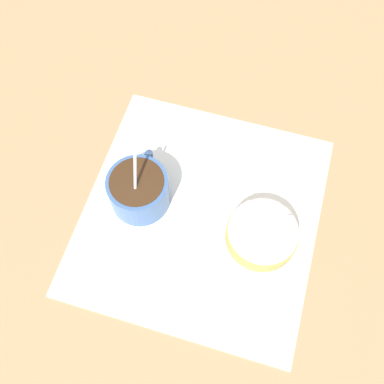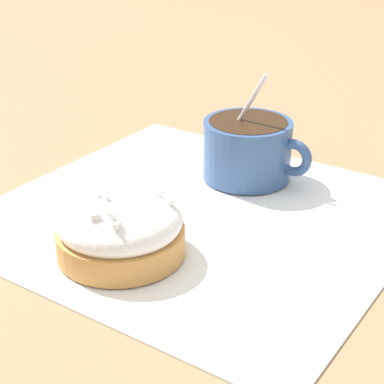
% 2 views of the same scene
% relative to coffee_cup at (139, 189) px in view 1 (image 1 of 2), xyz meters
% --- Properties ---
extents(ground_plane, '(3.00, 3.00, 0.00)m').
position_rel_coffee_cup_xyz_m(ground_plane, '(0.09, 0.01, -0.03)').
color(ground_plane, '#93704C').
extents(paper_napkin, '(0.35, 0.36, 0.00)m').
position_rel_coffee_cup_xyz_m(paper_napkin, '(0.09, 0.01, -0.03)').
color(paper_napkin, white).
rests_on(paper_napkin, ground_plane).
extents(coffee_cup, '(0.08, 0.11, 0.10)m').
position_rel_coffee_cup_xyz_m(coffee_cup, '(0.00, 0.00, 0.00)').
color(coffee_cup, '#335184').
rests_on(coffee_cup, paper_napkin).
extents(frosted_pastry, '(0.10, 0.10, 0.05)m').
position_rel_coffee_cup_xyz_m(frosted_pastry, '(0.18, 0.00, -0.01)').
color(frosted_pastry, '#C18442').
rests_on(frosted_pastry, paper_napkin).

